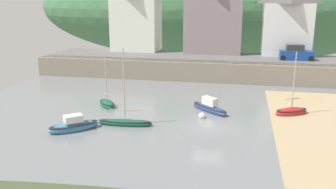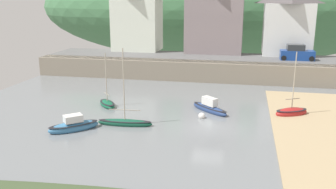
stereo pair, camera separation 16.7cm
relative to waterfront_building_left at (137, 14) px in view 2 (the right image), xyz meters
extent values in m
cube|color=slate|center=(13.22, -25.20, -7.64)|extent=(48.00, 40.00, 0.06)
cube|color=gray|center=(13.22, -8.20, -6.41)|extent=(48.00, 2.40, 2.40)
cube|color=#606060|center=(13.22, -4.50, -5.26)|extent=(48.00, 9.00, 0.10)
ellipsoid|color=#42754A|center=(9.82, 30.00, 0.31)|extent=(80.00, 44.00, 22.65)
cube|color=silver|center=(0.00, 0.00, -1.12)|extent=(6.64, 4.94, 8.19)
cube|color=gray|center=(11.32, 0.00, -0.53)|extent=(7.86, 5.18, 9.37)
cube|color=silver|center=(21.21, 0.00, -1.78)|extent=(6.29, 5.40, 6.87)
ellipsoid|color=#AA2221|center=(20.05, -20.50, -7.36)|extent=(3.24, 2.49, 0.92)
ellipsoid|color=black|center=(20.05, -20.50, -7.11)|extent=(3.18, 2.44, 0.12)
cylinder|color=#B2A893|center=(20.05, -20.50, -4.45)|extent=(0.09, 0.09, 4.92)
cylinder|color=gray|center=(20.05, -20.50, -6.10)|extent=(1.26, 0.72, 0.07)
ellipsoid|color=teal|center=(2.96, -27.87, -7.37)|extent=(3.82, 3.61, 0.89)
ellipsoid|color=black|center=(2.96, -27.87, -7.12)|extent=(3.74, 3.54, 0.12)
cube|color=silver|center=(2.96, -27.87, -6.65)|extent=(1.64, 1.60, 0.55)
ellipsoid|color=#154F38|center=(6.52, -25.95, -7.43)|extent=(4.56, 1.22, 0.65)
ellipsoid|color=black|center=(6.52, -25.95, -7.25)|extent=(4.47, 1.20, 0.12)
cylinder|color=#B2A893|center=(6.52, -25.95, -4.21)|extent=(0.09, 0.09, 5.79)
cylinder|color=gray|center=(6.52, -25.95, -6.31)|extent=(2.63, 0.25, 0.07)
ellipsoid|color=navy|center=(12.89, -20.82, -7.40)|extent=(3.85, 3.63, 0.77)
ellipsoid|color=black|center=(12.89, -20.82, -7.19)|extent=(3.77, 3.56, 0.12)
cube|color=silver|center=(12.89, -20.82, -6.65)|extent=(1.57, 1.51, 0.73)
ellipsoid|color=#135C3D|center=(3.15, -21.09, -7.44)|extent=(2.63, 2.89, 0.63)
ellipsoid|color=black|center=(3.15, -21.09, -7.27)|extent=(2.58, 2.83, 0.12)
cylinder|color=#B2A893|center=(3.15, -21.09, -4.82)|extent=(0.09, 0.09, 4.61)
cylinder|color=gray|center=(3.15, -21.09, -6.43)|extent=(0.97, 1.18, 0.07)
cube|color=navy|center=(22.19, -4.50, -4.61)|extent=(4.13, 1.77, 1.20)
cube|color=#282D33|center=(21.94, -4.50, -3.66)|extent=(2.13, 1.54, 0.80)
cylinder|color=black|center=(23.84, -3.70, -4.89)|extent=(0.64, 0.22, 0.64)
cylinder|color=black|center=(23.84, -5.30, -4.89)|extent=(0.64, 0.22, 0.64)
cylinder|color=black|center=(20.54, -3.70, -4.89)|extent=(0.64, 0.22, 0.64)
cylinder|color=black|center=(20.54, -5.30, -4.89)|extent=(0.64, 0.22, 0.64)
sphere|color=silver|center=(12.42, -22.84, -7.44)|extent=(0.60, 0.60, 0.60)
camera|label=1|loc=(15.65, -53.08, 2.50)|focal=39.55mm
camera|label=2|loc=(15.82, -53.05, 2.50)|focal=39.55mm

